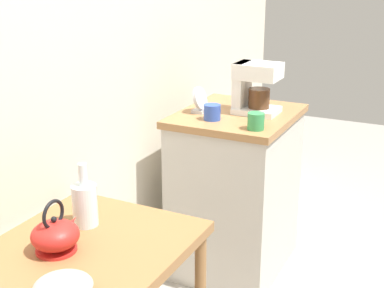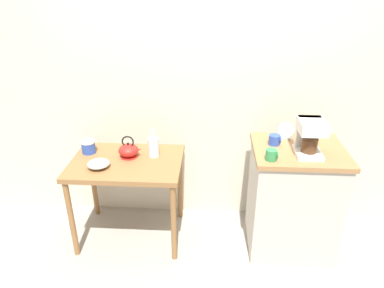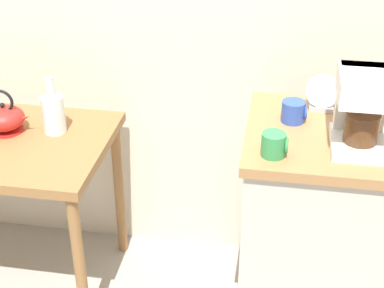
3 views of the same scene
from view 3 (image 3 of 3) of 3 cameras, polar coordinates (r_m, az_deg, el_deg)
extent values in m
cylinder|color=olive|center=(2.31, -10.81, -11.96)|extent=(0.04, 0.04, 0.69)
cylinder|color=olive|center=(2.71, -7.10, -4.48)|extent=(0.04, 0.04, 0.69)
cube|color=#BCB7AD|center=(2.34, 13.21, -9.01)|extent=(0.65, 0.54, 0.86)
cube|color=#9E7044|center=(2.09, 14.60, 0.59)|extent=(0.68, 0.57, 0.04)
cylinder|color=red|center=(2.49, -17.57, 1.33)|extent=(0.14, 0.14, 0.01)
ellipsoid|color=red|center=(2.47, -17.76, 2.41)|extent=(0.16, 0.16, 0.10)
cone|color=red|center=(2.43, -16.17, 2.39)|extent=(0.08, 0.04, 0.06)
sphere|color=black|center=(2.44, -17.96, 3.61)|extent=(0.02, 0.02, 0.02)
torus|color=black|center=(2.44, -18.03, 3.99)|extent=(0.10, 0.01, 0.10)
cylinder|color=silver|center=(2.40, -13.30, 2.81)|extent=(0.09, 0.09, 0.15)
cylinder|color=silver|center=(2.35, -13.63, 5.37)|extent=(0.03, 0.03, 0.08)
cube|color=white|center=(2.00, 15.87, 0.04)|extent=(0.18, 0.22, 0.03)
cube|color=white|center=(2.02, 16.13, 4.05)|extent=(0.16, 0.05, 0.26)
cube|color=white|center=(1.91, 16.70, 5.39)|extent=(0.18, 0.22, 0.08)
cylinder|color=#4C2D19|center=(1.96, 16.15, 1.55)|extent=(0.11, 0.11, 0.10)
cylinder|color=#338C4C|center=(1.89, 7.92, -0.05)|extent=(0.08, 0.08, 0.08)
torus|color=#338C4C|center=(1.89, 9.17, -0.15)|extent=(0.01, 0.05, 0.05)
cylinder|color=#2D4CAD|center=(2.11, 9.80, 3.13)|extent=(0.08, 0.08, 0.08)
torus|color=#2D4CAD|center=(2.11, 10.98, 3.03)|extent=(0.01, 0.05, 0.05)
cube|color=#B2B5BA|center=(2.23, 12.42, 3.54)|extent=(0.09, 0.06, 0.02)
cylinder|color=#B2B5BA|center=(2.20, 12.60, 5.06)|extent=(0.12, 0.05, 0.12)
cylinder|color=black|center=(2.20, 12.60, 5.04)|extent=(0.11, 0.04, 0.10)
camera|label=1|loc=(2.45, -61.42, 9.27)|focal=50.41mm
camera|label=2|loc=(0.72, -134.28, -4.97)|focal=32.93mm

